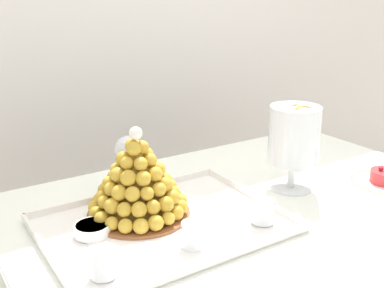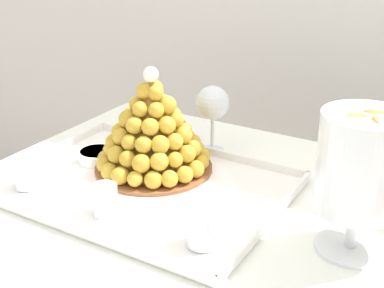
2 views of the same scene
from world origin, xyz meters
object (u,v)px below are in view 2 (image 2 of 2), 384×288
at_px(creme_brulee_ramekin, 97,155).
at_px(macaron_goblet, 362,165).
at_px(dessert_cup_mid_left, 105,201).
at_px(serving_tray, 145,187).
at_px(dessert_cup_centre, 203,231).
at_px(wine_glass, 213,104).
at_px(dessert_cup_left, 26,175).
at_px(croquembouche, 153,132).

bearing_deg(creme_brulee_ramekin, macaron_goblet, -3.96).
bearing_deg(dessert_cup_mid_left, creme_brulee_ramekin, 133.76).
height_order(serving_tray, dessert_cup_mid_left, dessert_cup_mid_left).
bearing_deg(dessert_cup_mid_left, dessert_cup_centre, 1.45).
relative_size(serving_tray, dessert_cup_mid_left, 9.76).
bearing_deg(dessert_cup_centre, serving_tray, 149.68).
distance_m(dessert_cup_mid_left, wine_glass, 0.38).
xyz_separation_m(dessert_cup_left, creme_brulee_ramekin, (0.04, 0.17, -0.01)).
bearing_deg(dessert_cup_centre, wine_glass, 116.59).
bearing_deg(wine_glass, croquembouche, -108.67).
bearing_deg(creme_brulee_ramekin, dessert_cup_centre, -24.12).
relative_size(dessert_cup_left, creme_brulee_ramekin, 0.68).
distance_m(serving_tray, croquembouche, 0.12).
bearing_deg(croquembouche, creme_brulee_ramekin, -167.20).
distance_m(creme_brulee_ramekin, macaron_goblet, 0.61).
xyz_separation_m(dessert_cup_left, wine_glass, (0.23, 0.37, 0.09)).
bearing_deg(wine_glass, dessert_cup_mid_left, -94.05).
distance_m(dessert_cup_left, macaron_goblet, 0.66).
bearing_deg(dessert_cup_mid_left, wine_glass, 85.95).
bearing_deg(macaron_goblet, croquembouche, 171.07).
distance_m(serving_tray, dessert_cup_mid_left, 0.13).
xyz_separation_m(serving_tray, croquembouche, (-0.03, 0.08, 0.09)).
relative_size(serving_tray, creme_brulee_ramekin, 6.70).
bearing_deg(wine_glass, macaron_goblet, -30.73).
relative_size(croquembouche, dessert_cup_left, 4.47).
height_order(croquembouche, dessert_cup_left, croquembouche).
height_order(dessert_cup_centre, creme_brulee_ramekin, dessert_cup_centre).
bearing_deg(serving_tray, dessert_cup_left, -148.80).
distance_m(croquembouche, wine_glass, 0.18).
height_order(dessert_cup_mid_left, dessert_cup_centre, same).
height_order(macaron_goblet, wine_glass, macaron_goblet).
bearing_deg(croquembouche, wine_glass, 71.33).
xyz_separation_m(dessert_cup_left, macaron_goblet, (0.63, 0.13, 0.12)).
bearing_deg(dessert_cup_mid_left, macaron_goblet, 17.16).
bearing_deg(dessert_cup_mid_left, croquembouche, 98.39).
xyz_separation_m(dessert_cup_centre, macaron_goblet, (0.22, 0.13, 0.12)).
xyz_separation_m(creme_brulee_ramekin, macaron_goblet, (0.59, -0.04, 0.14)).
distance_m(dessert_cup_left, dessert_cup_centre, 0.42).
height_order(serving_tray, dessert_cup_centre, dessert_cup_centre).
distance_m(croquembouche, macaron_goblet, 0.46).
distance_m(dessert_cup_left, wine_glass, 0.44).
bearing_deg(dessert_cup_left, macaron_goblet, 11.53).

